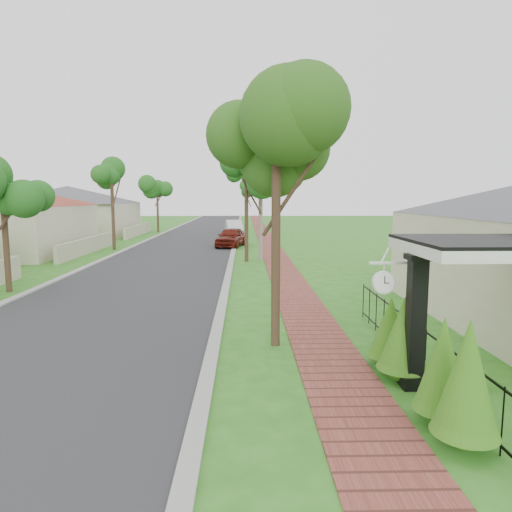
# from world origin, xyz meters

# --- Properties ---
(ground) EXTENTS (160.00, 160.00, 0.00)m
(ground) POSITION_xyz_m (0.00, 0.00, 0.00)
(ground) COLOR #2C6E1A
(ground) RESTS_ON ground
(road) EXTENTS (7.00, 120.00, 0.02)m
(road) POSITION_xyz_m (-3.00, 20.00, 0.00)
(road) COLOR #28282B
(road) RESTS_ON ground
(kerb_right) EXTENTS (0.30, 120.00, 0.10)m
(kerb_right) POSITION_xyz_m (0.65, 20.00, 0.00)
(kerb_right) COLOR #9E9E99
(kerb_right) RESTS_ON ground
(kerb_left) EXTENTS (0.30, 120.00, 0.10)m
(kerb_left) POSITION_xyz_m (-6.65, 20.00, 0.00)
(kerb_left) COLOR #9E9E99
(kerb_left) RESTS_ON ground
(sidewalk) EXTENTS (1.50, 120.00, 0.03)m
(sidewalk) POSITION_xyz_m (3.25, 20.00, 0.00)
(sidewalk) COLOR brown
(sidewalk) RESTS_ON ground
(porch_post) EXTENTS (0.48, 0.48, 2.52)m
(porch_post) POSITION_xyz_m (4.55, -1.00, 1.12)
(porch_post) COLOR black
(porch_post) RESTS_ON ground
(picket_fence) EXTENTS (0.03, 8.02, 1.00)m
(picket_fence) POSITION_xyz_m (4.90, -0.00, 0.53)
(picket_fence) COLOR black
(picket_fence) RESTS_ON ground
(street_trees) EXTENTS (10.70, 37.65, 5.89)m
(street_trees) POSITION_xyz_m (-2.87, 26.84, 4.54)
(street_trees) COLOR #382619
(street_trees) RESTS_ON ground
(hedge_row) EXTENTS (0.88, 4.12, 1.96)m
(hedge_row) POSITION_xyz_m (4.45, -1.55, 0.83)
(hedge_row) COLOR #2C7016
(hedge_row) RESTS_ON ground
(far_house_grey) EXTENTS (15.56, 15.56, 4.60)m
(far_house_grey) POSITION_xyz_m (-14.97, 34.00, 2.34)
(far_house_grey) COLOR beige
(far_house_grey) RESTS_ON ground
(parked_car_red) EXTENTS (2.40, 4.29, 1.38)m
(parked_car_red) POSITION_xyz_m (0.40, 23.63, 0.69)
(parked_car_red) COLOR #5F160E
(parked_car_red) RESTS_ON ground
(parked_car_white) EXTENTS (1.89, 4.28, 1.36)m
(parked_car_white) POSITION_xyz_m (0.40, 34.49, 0.68)
(parked_car_white) COLOR white
(parked_car_white) RESTS_ON ground
(near_tree) EXTENTS (2.25, 2.25, 5.79)m
(near_tree) POSITION_xyz_m (2.12, 1.50, 4.61)
(near_tree) COLOR #382619
(near_tree) RESTS_ON ground
(utility_pole) EXTENTS (1.20, 0.24, 7.57)m
(utility_pole) POSITION_xyz_m (2.30, 16.59, 3.84)
(utility_pole) COLOR gray
(utility_pole) RESTS_ON ground
(station_clock) EXTENTS (0.73, 0.13, 0.62)m
(station_clock) POSITION_xyz_m (4.06, -0.60, 1.95)
(station_clock) COLOR white
(station_clock) RESTS_ON ground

